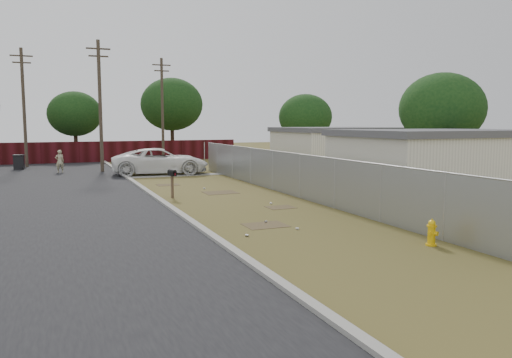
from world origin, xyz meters
name	(u,v)px	position (x,y,z in m)	size (l,w,h in m)	color
ground	(236,202)	(0.00, 0.00, 0.00)	(120.00, 120.00, 0.00)	brown
street	(64,187)	(-6.76, 8.05, 0.02)	(15.10, 60.00, 0.12)	black
chainlink_fence	(290,178)	(3.12, 1.03, 0.80)	(0.10, 27.06, 2.02)	#93959B
privacy_fence	(67,152)	(-6.00, 25.00, 0.90)	(30.00, 0.12, 1.80)	#470F15
utility_poles	(99,106)	(-3.67, 20.67, 4.69)	(12.60, 8.24, 9.00)	#473D2F
houses	(378,156)	(9.70, 3.13, 1.56)	(9.30, 17.24, 3.10)	white
horizon_trees	(150,108)	(0.84, 23.56, 4.63)	(33.32, 31.94, 7.78)	#352217
fire_hydrant	(432,233)	(2.40, -9.30, 0.36)	(0.40, 0.40, 0.76)	yellow
mailbox	(172,175)	(-2.26, 2.22, 1.03)	(0.33, 0.57, 1.31)	brown
pickup_truck	(160,161)	(-0.60, 12.78, 0.87)	(2.89, 6.26, 1.74)	white
pedestrian	(60,161)	(-6.74, 16.34, 0.79)	(0.57, 0.38, 1.57)	tan
trash_bin	(19,162)	(-9.45, 20.04, 0.56)	(0.80, 0.87, 1.09)	black
scattered_litter	(253,212)	(-0.32, -2.70, 0.04)	(3.26, 10.99, 0.07)	silver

